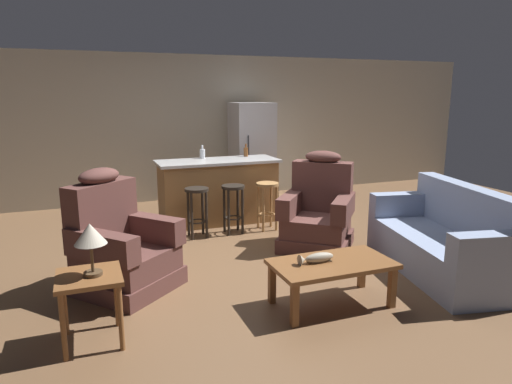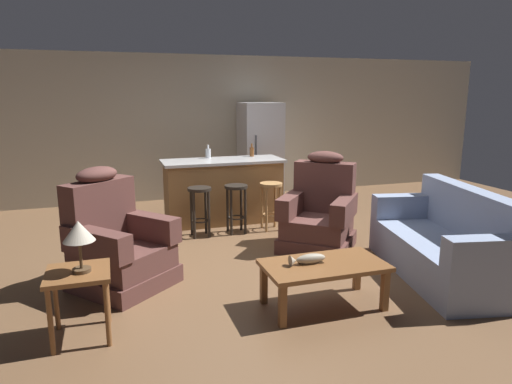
{
  "view_description": "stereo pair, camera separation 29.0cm",
  "coord_description": "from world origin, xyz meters",
  "px_view_note": "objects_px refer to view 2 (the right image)",
  "views": [
    {
      "loc": [
        -1.89,
        -5.11,
        1.91
      ],
      "look_at": [
        0.05,
        -0.1,
        0.75
      ],
      "focal_mm": 32.0,
      "sensor_mm": 36.0,
      "label": 1
    },
    {
      "loc": [
        -1.61,
        -5.21,
        1.91
      ],
      "look_at": [
        0.05,
        -0.1,
        0.75
      ],
      "focal_mm": 32.0,
      "sensor_mm": 36.0,
      "label": 2
    }
  ],
  "objects_px": {
    "recliner_near_lamp": "(117,245)",
    "recliner_near_island": "(319,215)",
    "end_table": "(79,283)",
    "kitchen_island": "(223,191)",
    "table_lamp": "(79,234)",
    "bottle_short_amber": "(252,152)",
    "fish_figurine": "(307,259)",
    "bar_stool_left": "(200,203)",
    "refrigerator": "(260,152)",
    "bar_stool_middle": "(236,200)",
    "coffee_table": "(324,269)",
    "bar_stool_right": "(271,197)",
    "bottle_tall_green": "(208,153)",
    "couch": "(446,245)"
  },
  "relations": [
    {
      "from": "kitchen_island",
      "to": "bar_stool_right",
      "type": "distance_m",
      "value": 0.83
    },
    {
      "from": "coffee_table",
      "to": "table_lamp",
      "type": "relative_size",
      "value": 2.68
    },
    {
      "from": "recliner_near_island",
      "to": "bar_stool_middle",
      "type": "distance_m",
      "value": 1.23
    },
    {
      "from": "coffee_table",
      "to": "recliner_near_island",
      "type": "distance_m",
      "value": 1.69
    },
    {
      "from": "fish_figurine",
      "to": "end_table",
      "type": "bearing_deg",
      "value": 177.75
    },
    {
      "from": "coffee_table",
      "to": "table_lamp",
      "type": "height_order",
      "value": "table_lamp"
    },
    {
      "from": "kitchen_island",
      "to": "bar_stool_middle",
      "type": "height_order",
      "value": "kitchen_island"
    },
    {
      "from": "bottle_short_amber",
      "to": "kitchen_island",
      "type": "bearing_deg",
      "value": -157.64
    },
    {
      "from": "recliner_near_lamp",
      "to": "bar_stool_middle",
      "type": "xyz_separation_m",
      "value": [
        1.62,
        1.34,
        0.05
      ]
    },
    {
      "from": "bar_stool_right",
      "to": "bottle_tall_green",
      "type": "height_order",
      "value": "bottle_tall_green"
    },
    {
      "from": "kitchen_island",
      "to": "bottle_tall_green",
      "type": "xyz_separation_m",
      "value": [
        -0.17,
        0.25,
        0.55
      ]
    },
    {
      "from": "kitchen_island",
      "to": "bar_stool_right",
      "type": "xyz_separation_m",
      "value": [
        0.54,
        -0.63,
        -0.01
      ]
    },
    {
      "from": "recliner_near_island",
      "to": "table_lamp",
      "type": "relative_size",
      "value": 2.93
    },
    {
      "from": "coffee_table",
      "to": "end_table",
      "type": "xyz_separation_m",
      "value": [
        -2.07,
        0.11,
        0.1
      ]
    },
    {
      "from": "kitchen_island",
      "to": "recliner_near_lamp",
      "type": "bearing_deg",
      "value": -129.02
    },
    {
      "from": "end_table",
      "to": "bottle_short_amber",
      "type": "xyz_separation_m",
      "value": [
        2.42,
        3.18,
        0.56
      ]
    },
    {
      "from": "bottle_tall_green",
      "to": "fish_figurine",
      "type": "bearing_deg",
      "value": -86.84
    },
    {
      "from": "fish_figurine",
      "to": "bar_stool_right",
      "type": "bearing_deg",
      "value": 77.75
    },
    {
      "from": "fish_figurine",
      "to": "kitchen_island",
      "type": "bearing_deg",
      "value": 90.28
    },
    {
      "from": "table_lamp",
      "to": "bottle_short_amber",
      "type": "bearing_deg",
      "value": 53.25
    },
    {
      "from": "bottle_short_amber",
      "to": "end_table",
      "type": "bearing_deg",
      "value": -127.32
    },
    {
      "from": "end_table",
      "to": "kitchen_island",
      "type": "bearing_deg",
      "value": 57.31
    },
    {
      "from": "recliner_near_lamp",
      "to": "bar_stool_left",
      "type": "bearing_deg",
      "value": 99.66
    },
    {
      "from": "recliner_near_lamp",
      "to": "bottle_tall_green",
      "type": "height_order",
      "value": "recliner_near_lamp"
    },
    {
      "from": "refrigerator",
      "to": "bottle_tall_green",
      "type": "bearing_deg",
      "value": -140.71
    },
    {
      "from": "coffee_table",
      "to": "couch",
      "type": "xyz_separation_m",
      "value": [
        1.57,
        0.26,
        -0.02
      ]
    },
    {
      "from": "bottle_short_amber",
      "to": "bar_stool_left",
      "type": "bearing_deg",
      "value": -139.97
    },
    {
      "from": "recliner_near_lamp",
      "to": "recliner_near_island",
      "type": "relative_size",
      "value": 1.0
    },
    {
      "from": "couch",
      "to": "recliner_near_island",
      "type": "xyz_separation_m",
      "value": [
        -0.87,
        1.27,
        0.08
      ]
    },
    {
      "from": "fish_figurine",
      "to": "recliner_near_lamp",
      "type": "xyz_separation_m",
      "value": [
        -1.61,
        1.07,
        -0.04
      ]
    },
    {
      "from": "bottle_short_amber",
      "to": "table_lamp",
      "type": "bearing_deg",
      "value": -126.75
    },
    {
      "from": "end_table",
      "to": "kitchen_island",
      "type": "relative_size",
      "value": 0.31
    },
    {
      "from": "table_lamp",
      "to": "bar_stool_right",
      "type": "height_order",
      "value": "table_lamp"
    },
    {
      "from": "coffee_table",
      "to": "fish_figurine",
      "type": "relative_size",
      "value": 3.24
    },
    {
      "from": "kitchen_island",
      "to": "bar_stool_left",
      "type": "distance_m",
      "value": 0.79
    },
    {
      "from": "table_lamp",
      "to": "bar_stool_middle",
      "type": "xyz_separation_m",
      "value": [
        1.9,
        2.36,
        -0.4
      ]
    },
    {
      "from": "fish_figurine",
      "to": "bar_stool_right",
      "type": "height_order",
      "value": "bar_stool_right"
    },
    {
      "from": "bar_stool_left",
      "to": "refrigerator",
      "type": "bearing_deg",
      "value": 51.11
    },
    {
      "from": "end_table",
      "to": "bottle_tall_green",
      "type": "xyz_separation_m",
      "value": [
        1.74,
        3.22,
        0.56
      ]
    },
    {
      "from": "recliner_near_island",
      "to": "table_lamp",
      "type": "bearing_deg",
      "value": -21.62
    },
    {
      "from": "fish_figurine",
      "to": "bar_stool_right",
      "type": "xyz_separation_m",
      "value": [
        0.52,
        2.41,
        0.01
      ]
    },
    {
      "from": "bar_stool_right",
      "to": "bottle_short_amber",
      "type": "bearing_deg",
      "value": 91.16
    },
    {
      "from": "bottle_short_amber",
      "to": "recliner_near_island",
      "type": "bearing_deg",
      "value": -79.07
    },
    {
      "from": "fish_figurine",
      "to": "end_table",
      "type": "relative_size",
      "value": 0.61
    },
    {
      "from": "table_lamp",
      "to": "kitchen_island",
      "type": "xyz_separation_m",
      "value": [
        1.87,
        2.99,
        -0.39
      ]
    },
    {
      "from": "table_lamp",
      "to": "bar_stool_right",
      "type": "relative_size",
      "value": 0.6
    },
    {
      "from": "bar_stool_left",
      "to": "bar_stool_right",
      "type": "xyz_separation_m",
      "value": [
        1.02,
        0.0,
        0.0
      ]
    },
    {
      "from": "table_lamp",
      "to": "bar_stool_middle",
      "type": "bearing_deg",
      "value": 51.17
    },
    {
      "from": "bottle_tall_green",
      "to": "bar_stool_right",
      "type": "bearing_deg",
      "value": -51.35
    },
    {
      "from": "coffee_table",
      "to": "bar_stool_right",
      "type": "bearing_deg",
      "value": 81.29
    }
  ]
}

